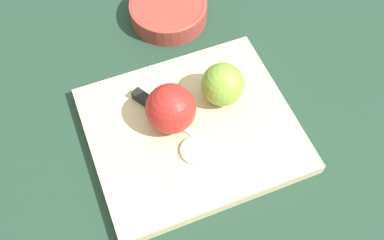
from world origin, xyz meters
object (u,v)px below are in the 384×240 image
at_px(apple_half_left, 222,85).
at_px(apple_half_right, 171,109).
at_px(bowl, 168,10).
at_px(knife, 155,107).

distance_m(apple_half_left, apple_half_right, 0.10).
bearing_deg(bowl, apple_half_left, 85.54).
distance_m(apple_half_right, knife, 0.05).
height_order(apple_half_left, knife, apple_half_left).
relative_size(apple_half_right, bowl, 0.54).
distance_m(knife, bowl, 0.24).
distance_m(apple_half_left, knife, 0.12).
xyz_separation_m(apple_half_left, knife, (0.11, -0.03, -0.03)).
distance_m(apple_half_right, bowl, 0.27).
height_order(apple_half_left, bowl, apple_half_left).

